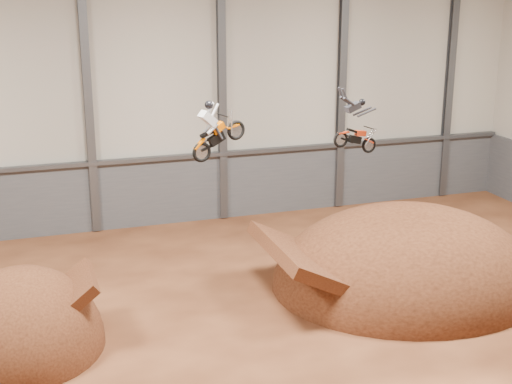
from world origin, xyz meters
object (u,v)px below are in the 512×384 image
Objects in this scene: takeoff_ramp at (25,346)px; fmx_rider_a at (222,121)px; landing_ramp at (405,283)px; fmx_rider_b at (354,122)px.

fmx_rider_a is at bearing 1.10° from takeoff_ramp.
landing_ramp is at bearing -11.47° from fmx_rider_a.
fmx_rider_a is 0.92× the size of fmx_rider_b.
landing_ramp is (15.20, 0.61, 0.00)m from takeoff_ramp.
fmx_rider_a is (7.24, 0.14, 7.43)m from takeoff_ramp.
fmx_rider_a is at bearing 162.17° from fmx_rider_b.
takeoff_ramp is 2.85× the size of fmx_rider_a.
landing_ramp is 8.14m from fmx_rider_b.
fmx_rider_a is at bearing -176.60° from landing_ramp.
fmx_rider_b is (-3.32, -1.39, 7.30)m from landing_ramp.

